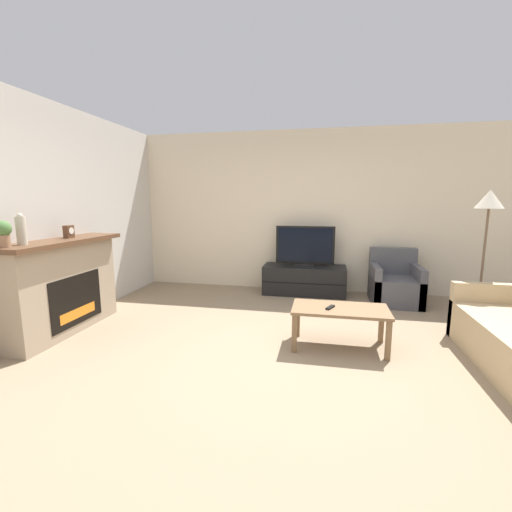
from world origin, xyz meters
The scene contains 13 objects.
ground_plane centered at (0.00, 0.00, 0.00)m, with size 24.00×24.00×0.00m, color #89755B.
wall_back centered at (0.00, 2.74, 1.35)m, with size 12.00×0.06×2.70m.
wall_left centered at (-2.96, 0.00, 1.35)m, with size 0.06×12.00×2.70m.
fireplace centered at (-2.74, 0.19, 0.56)m, with size 0.49×1.61×1.10m.
mantel_vase_left centered at (-2.72, -0.29, 1.25)m, with size 0.09×0.09×0.32m.
mantel_clock centered at (-2.72, 0.35, 1.18)m, with size 0.08×0.11×0.15m.
potted_plant centered at (-2.72, -0.49, 1.25)m, with size 0.15×0.15×0.26m.
tv_stand centered at (-0.06, 2.42, 0.24)m, with size 1.34×0.52×0.47m.
tv centered at (-0.06, 2.41, 0.78)m, with size 0.95×0.18×0.66m.
armchair centered at (1.32, 2.20, 0.27)m, with size 0.70×0.76×0.81m.
coffee_table centered at (0.43, 0.37, 0.37)m, with size 0.99×0.51×0.43m.
remote centered at (0.33, 0.33, 0.44)m, with size 0.10×0.15×0.02m.
floor_lamp centered at (2.16, 1.40, 1.43)m, with size 0.31×0.31×1.67m.
Camera 1 is at (0.24, -3.17, 1.55)m, focal length 24.00 mm.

